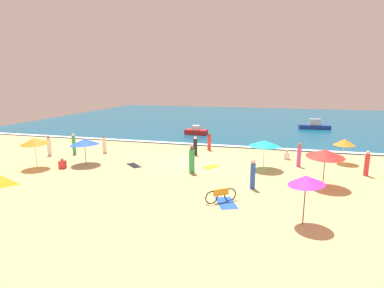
# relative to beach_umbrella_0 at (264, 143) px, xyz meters

# --- Properties ---
(ground_plane) EXTENTS (60.00, 60.00, 0.00)m
(ground_plane) POSITION_rel_beach_umbrella_0_xyz_m (-5.89, 0.49, -1.90)
(ground_plane) COLOR #D8B775
(ocean_water) EXTENTS (60.00, 44.00, 0.10)m
(ocean_water) POSITION_rel_beach_umbrella_0_xyz_m (-5.89, 28.49, -1.85)
(ocean_water) COLOR #0F567A
(ocean_water) RESTS_ON ground_plane
(wave_breaker_foam) EXTENTS (57.00, 0.70, 0.01)m
(wave_breaker_foam) POSITION_rel_beach_umbrella_0_xyz_m (-5.89, 6.79, -1.79)
(wave_breaker_foam) COLOR white
(wave_breaker_foam) RESTS_ON ocean_water
(beach_umbrella_0) EXTENTS (2.79, 2.79, 2.11)m
(beach_umbrella_0) POSITION_rel_beach_umbrella_0_xyz_m (0.00, 0.00, 0.00)
(beach_umbrella_0) COLOR silver
(beach_umbrella_0) RESTS_ON ground_plane
(beach_umbrella_1) EXTENTS (2.90, 2.89, 2.03)m
(beach_umbrella_1) POSITION_rel_beach_umbrella_0_xyz_m (-13.23, -2.30, -0.15)
(beach_umbrella_1) COLOR #4C3823
(beach_umbrella_1) RESTS_ON ground_plane
(beach_umbrella_2) EXTENTS (2.02, 2.02, 1.92)m
(beach_umbrella_2) POSITION_rel_beach_umbrella_0_xyz_m (5.89, 3.17, -0.23)
(beach_umbrella_2) COLOR silver
(beach_umbrella_2) RESTS_ON ground_plane
(beach_umbrella_3) EXTENTS (2.14, 2.17, 2.30)m
(beach_umbrella_3) POSITION_rel_beach_umbrella_0_xyz_m (-16.12, -4.12, 0.11)
(beach_umbrella_3) COLOR silver
(beach_umbrella_3) RESTS_ON ground_plane
(beach_umbrella_4) EXTENTS (1.93, 1.90, 2.35)m
(beach_umbrella_4) POSITION_rel_beach_umbrella_0_xyz_m (2.08, -8.50, 0.16)
(beach_umbrella_4) COLOR #4C3823
(beach_umbrella_4) RESTS_ON ground_plane
(beach_umbrella_5) EXTENTS (2.38, 2.40, 2.36)m
(beach_umbrella_5) POSITION_rel_beach_umbrella_0_xyz_m (3.66, -2.90, 0.16)
(beach_umbrella_5) COLOR #4C3823
(beach_umbrella_5) RESTS_ON ground_plane
(parked_bicycle) EXTENTS (1.49, 1.15, 0.76)m
(parked_bicycle) POSITION_rel_beach_umbrella_0_xyz_m (-1.90, -6.98, -1.52)
(parked_bicycle) COLOR black
(parked_bicycle) RESTS_ON ground_plane
(beachgoer_0) EXTENTS (0.46, 0.46, 0.77)m
(beachgoer_0) POSITION_rel_beach_umbrella_0_xyz_m (-14.18, -3.77, -1.58)
(beachgoer_0) COLOR red
(beachgoer_0) RESTS_ON ground_plane
(beachgoer_1) EXTENTS (0.49, 0.49, 1.58)m
(beachgoer_1) POSITION_rel_beach_umbrella_0_xyz_m (-13.86, 1.46, -1.16)
(beachgoer_1) COLOR white
(beachgoer_1) RESTS_ON ground_plane
(beachgoer_2) EXTENTS (0.46, 0.46, 0.80)m
(beachgoer_2) POSITION_rel_beach_umbrella_0_xyz_m (1.75, 3.31, -1.57)
(beachgoer_2) COLOR white
(beachgoer_2) RESTS_ON ground_plane
(beachgoer_3) EXTENTS (0.36, 0.36, 1.81)m
(beachgoer_3) POSITION_rel_beach_umbrella_0_xyz_m (-0.45, -4.48, -1.01)
(beachgoer_3) COLOR blue
(beachgoer_3) RESTS_ON ground_plane
(beachgoer_4) EXTENTS (0.35, 0.35, 1.80)m
(beachgoer_4) POSITION_rel_beach_umbrella_0_xyz_m (2.52, 1.26, -1.01)
(beachgoer_4) COLOR #D84CA5
(beachgoer_4) RESTS_ON ground_plane
(beachgoer_5) EXTENTS (0.47, 0.47, 1.92)m
(beachgoer_5) POSITION_rel_beach_umbrella_0_xyz_m (-4.75, -2.37, -1.00)
(beachgoer_5) COLOR green
(beachgoer_5) RESTS_ON ground_plane
(beachgoer_6) EXTENTS (0.47, 0.47, 1.64)m
(beachgoer_6) POSITION_rel_beach_umbrella_0_xyz_m (-5.82, 2.66, -1.12)
(beachgoer_6) COLOR black
(beachgoer_6) RESTS_ON ground_plane
(beachgoer_7) EXTENTS (0.46, 0.46, 1.71)m
(beachgoer_7) POSITION_rel_beach_umbrella_0_xyz_m (-17.87, -0.69, -1.10)
(beachgoer_7) COLOR white
(beachgoer_7) RESTS_ON ground_plane
(beachgoer_8) EXTENTS (0.32, 0.32, 1.72)m
(beachgoer_8) POSITION_rel_beach_umbrella_0_xyz_m (6.76, 0.13, -1.08)
(beachgoer_8) COLOR red
(beachgoer_8) RESTS_ON ground_plane
(beachgoer_9) EXTENTS (0.37, 0.37, 1.64)m
(beachgoer_9) POSITION_rel_beach_umbrella_0_xyz_m (-5.07, 4.86, -1.10)
(beachgoer_9) COLOR red
(beachgoer_9) RESTS_ON ground_plane
(beachgoer_10) EXTENTS (0.39, 0.39, 1.82)m
(beachgoer_10) POSITION_rel_beach_umbrella_0_xyz_m (-16.12, 0.28, -1.01)
(beachgoer_10) COLOR green
(beachgoer_10) RESTS_ON ground_plane
(beach_towel_0) EXTENTS (1.62, 1.51, 0.01)m
(beach_towel_0) POSITION_rel_beach_umbrella_0_xyz_m (-9.48, -1.71, -1.89)
(beach_towel_0) COLOR black
(beach_towel_0) RESTS_ON ground_plane
(beach_towel_1) EXTENTS (1.48, 1.88, 0.01)m
(beach_towel_1) POSITION_rel_beach_umbrella_0_xyz_m (-1.62, -7.04, -1.89)
(beach_towel_1) COLOR blue
(beach_towel_1) RESTS_ON ground_plane
(beach_towel_2) EXTENTS (1.26, 1.51, 0.01)m
(beach_towel_2) POSITION_rel_beach_umbrella_0_xyz_m (-3.74, -0.56, -1.89)
(beach_towel_2) COLOR orange
(beach_towel_2) RESTS_ON ground_plane
(small_boat_0) EXTENTS (2.63, 1.45, 1.06)m
(small_boat_0) POSITION_rel_beach_umbrella_0_xyz_m (-8.21, 12.21, -1.44)
(small_boat_0) COLOR red
(small_boat_0) RESTS_ON ocean_water
(small_boat_1) EXTENTS (3.96, 1.31, 1.33)m
(small_boat_1) POSITION_rel_beach_umbrella_0_xyz_m (5.72, 20.16, -1.37)
(small_boat_1) COLOR navy
(small_boat_1) RESTS_ON ocean_water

